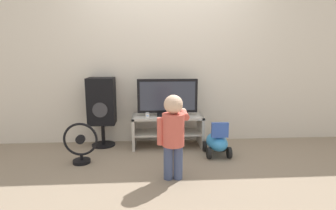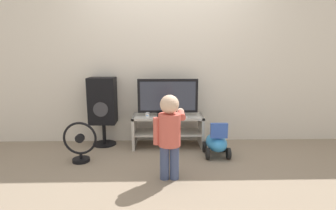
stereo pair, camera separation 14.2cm
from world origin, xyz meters
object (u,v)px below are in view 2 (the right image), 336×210
at_px(television, 168,98).
at_px(child, 170,130).
at_px(floor_fan, 80,144).
at_px(game_console, 148,114).
at_px(ride_on_toy, 216,143).
at_px(speaker_tower, 103,102).
at_px(remote_primary, 184,116).

xyz_separation_m(television, child, (-0.01, -1.03, -0.17)).
bearing_deg(floor_fan, game_console, 32.21).
xyz_separation_m(game_console, child, (0.27, -0.97, 0.05)).
bearing_deg(ride_on_toy, floor_fan, -174.86).
distance_m(television, game_console, 0.36).
bearing_deg(speaker_tower, remote_primary, -9.73).
bearing_deg(remote_primary, child, -103.87).
bearing_deg(child, floor_fan, 155.88).
height_order(game_console, remote_primary, game_console).
bearing_deg(child, ride_on_toy, 45.32).
xyz_separation_m(television, remote_primary, (0.22, -0.12, -0.24)).
bearing_deg(television, child, -90.42).
bearing_deg(floor_fan, speaker_tower, 76.37).
height_order(floor_fan, ride_on_toy, floor_fan).
bearing_deg(floor_fan, television, 27.49).
height_order(remote_primary, floor_fan, floor_fan).
bearing_deg(floor_fan, child, -24.12).
bearing_deg(ride_on_toy, game_console, 158.80).
distance_m(floor_fan, ride_on_toy, 1.68).
relative_size(television, remote_primary, 6.41).
relative_size(remote_primary, child, 0.15).
bearing_deg(remote_primary, game_console, 172.45).
bearing_deg(game_console, floor_fan, -147.79).
relative_size(child, speaker_tower, 0.91).
relative_size(game_console, ride_on_toy, 0.34).
distance_m(child, ride_on_toy, 0.94).
distance_m(television, child, 1.04).
bearing_deg(speaker_tower, floor_fan, -103.63).
height_order(child, ride_on_toy, child).
relative_size(child, floor_fan, 1.79).
bearing_deg(speaker_tower, television, -4.34).
relative_size(speaker_tower, floor_fan, 1.96).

